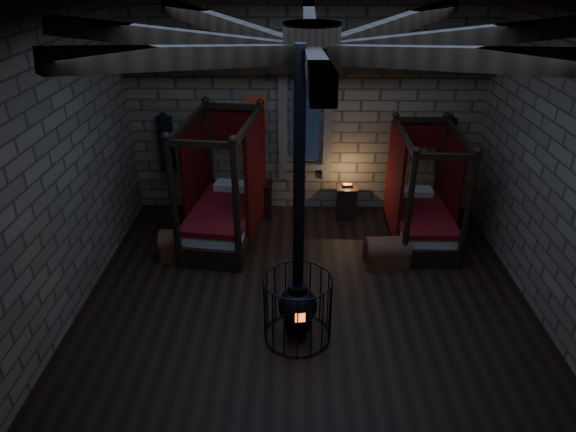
{
  "coord_description": "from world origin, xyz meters",
  "views": [
    {
      "loc": [
        -0.17,
        -6.43,
        4.95
      ],
      "look_at": [
        -0.3,
        0.6,
        1.27
      ],
      "focal_mm": 32.0,
      "sensor_mm": 36.0,
      "label": 1
    }
  ],
  "objects_px": {
    "bed_left": "(225,210)",
    "trunk_right": "(387,253)",
    "bed_right": "(421,214)",
    "trunk_left": "(182,245)",
    "stove": "(298,302)"
  },
  "relations": [
    {
      "from": "bed_left",
      "to": "trunk_right",
      "type": "distance_m",
      "value": 3.1
    },
    {
      "from": "bed_right",
      "to": "bed_left",
      "type": "bearing_deg",
      "value": -179.73
    },
    {
      "from": "trunk_left",
      "to": "stove",
      "type": "bearing_deg",
      "value": -47.56
    },
    {
      "from": "trunk_right",
      "to": "trunk_left",
      "type": "bearing_deg",
      "value": 171.72
    },
    {
      "from": "bed_right",
      "to": "stove",
      "type": "distance_m",
      "value": 3.68
    },
    {
      "from": "bed_left",
      "to": "trunk_right",
      "type": "xyz_separation_m",
      "value": [
        2.93,
        -0.94,
        -0.33
      ]
    },
    {
      "from": "bed_right",
      "to": "trunk_right",
      "type": "height_order",
      "value": "bed_right"
    },
    {
      "from": "trunk_left",
      "to": "bed_right",
      "type": "bearing_deg",
      "value": 7.57
    },
    {
      "from": "trunk_left",
      "to": "trunk_right",
      "type": "height_order",
      "value": "trunk_right"
    },
    {
      "from": "bed_right",
      "to": "trunk_left",
      "type": "xyz_separation_m",
      "value": [
        -4.39,
        -0.75,
        -0.28
      ]
    },
    {
      "from": "bed_right",
      "to": "trunk_left",
      "type": "height_order",
      "value": "bed_right"
    },
    {
      "from": "bed_left",
      "to": "trunk_right",
      "type": "height_order",
      "value": "bed_left"
    },
    {
      "from": "trunk_right",
      "to": "stove",
      "type": "relative_size",
      "value": 0.19
    },
    {
      "from": "bed_left",
      "to": "trunk_left",
      "type": "distance_m",
      "value": 1.08
    },
    {
      "from": "bed_right",
      "to": "trunk_right",
      "type": "bearing_deg",
      "value": -128.25
    }
  ]
}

